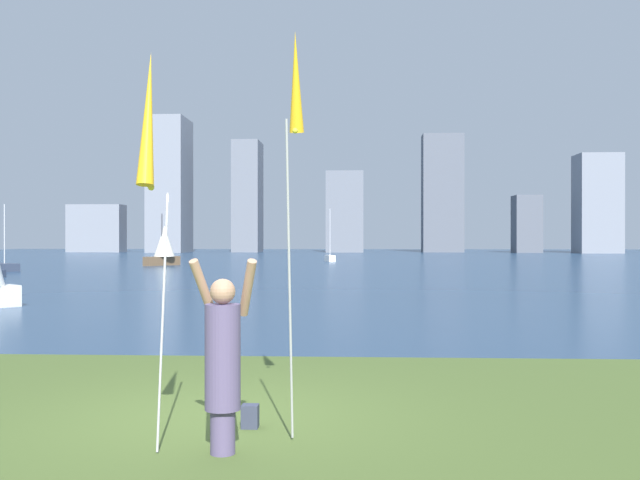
# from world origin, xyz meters

# --- Properties ---
(ground) EXTENTS (120.00, 138.00, 0.12)m
(ground) POSITION_xyz_m (0.00, 50.95, -0.06)
(ground) COLOR #475B28
(person) EXTENTS (0.68, 0.50, 1.86)m
(person) POSITION_xyz_m (0.36, -1.42, 0.92)
(person) COLOR #594C72
(person) RESTS_ON ground
(kite_flag_left) EXTENTS (0.16, 0.87, 3.78)m
(kite_flag_left) POSITION_xyz_m (-0.27, -1.73, 3.07)
(kite_flag_left) COLOR #B2B2B7
(kite_flag_left) RESTS_ON ground
(kite_flag_right) EXTENTS (0.16, 1.25, 4.24)m
(kite_flag_right) POSITION_xyz_m (0.98, -0.57, 3.59)
(kite_flag_right) COLOR #B2B2B7
(kite_flag_right) RESTS_ON ground
(bag) EXTENTS (0.18, 0.16, 0.25)m
(bag) POSITION_xyz_m (0.48, -0.49, 0.13)
(bag) COLOR #33384C
(bag) RESTS_ON ground
(sailboat_1) EXTENTS (2.31, 2.88, 3.84)m
(sailboat_1) POSITION_xyz_m (-12.63, 44.42, 1.54)
(sailboat_1) COLOR brown
(sailboat_1) RESTS_ON ground
(sailboat_3) EXTENTS (1.01, 1.82, 4.58)m
(sailboat_3) POSITION_xyz_m (-0.62, 53.48, 0.33)
(sailboat_3) COLOR white
(sailboat_3) RESTS_ON ground
(sailboat_6) EXTENTS (2.14, 1.92, 4.12)m
(sailboat_6) POSITION_xyz_m (-19.86, 34.68, 0.27)
(sailboat_6) COLOR #333D51
(sailboat_6) RESTS_ON ground
(skyline_tower_0) EXTENTS (7.66, 3.44, 6.74)m
(skyline_tower_0) POSITION_xyz_m (-35.31, 92.35, 3.37)
(skyline_tower_0) COLOR gray
(skyline_tower_0) RESTS_ON ground
(skyline_tower_1) EXTENTS (4.95, 7.47, 18.72)m
(skyline_tower_1) POSITION_xyz_m (-24.43, 91.11, 9.36)
(skyline_tower_1) COLOR gray
(skyline_tower_1) RESTS_ON ground
(skyline_tower_2) EXTENTS (3.74, 6.18, 15.73)m
(skyline_tower_2) POSITION_xyz_m (-13.86, 93.77, 7.87)
(skyline_tower_2) COLOR slate
(skyline_tower_2) RESTS_ON ground
(skyline_tower_3) EXTENTS (5.20, 3.81, 11.31)m
(skyline_tower_3) POSITION_xyz_m (0.03, 92.47, 5.65)
(skyline_tower_3) COLOR slate
(skyline_tower_3) RESTS_ON ground
(skyline_tower_4) EXTENTS (5.65, 3.72, 16.55)m
(skyline_tower_4) POSITION_xyz_m (13.76, 93.76, 8.28)
(skyline_tower_4) COLOR #565B66
(skyline_tower_4) RESTS_ON ground
(skyline_tower_5) EXTENTS (3.53, 3.82, 7.83)m
(skyline_tower_5) POSITION_xyz_m (24.96, 91.46, 3.92)
(skyline_tower_5) COLOR #565B66
(skyline_tower_5) RESTS_ON ground
(skyline_tower_6) EXTENTS (5.48, 4.74, 13.11)m
(skyline_tower_6) POSITION_xyz_m (33.58, 88.77, 6.55)
(skyline_tower_6) COLOR gray
(skyline_tower_6) RESTS_ON ground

